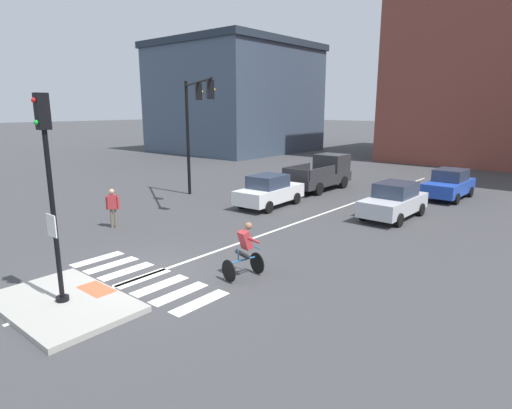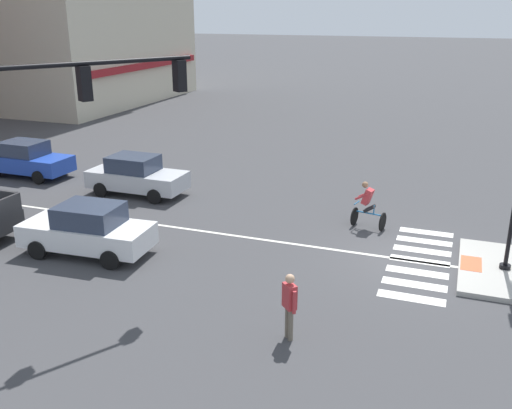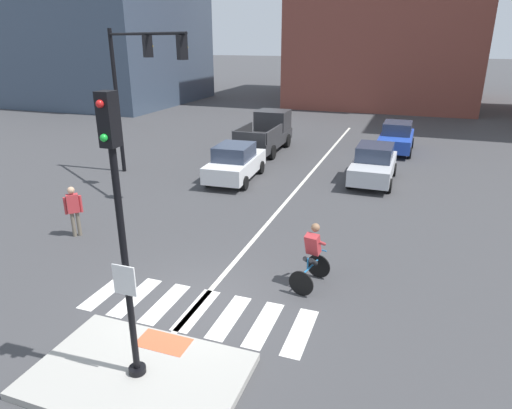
% 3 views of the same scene
% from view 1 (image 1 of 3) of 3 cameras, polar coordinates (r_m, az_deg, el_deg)
% --- Properties ---
extents(ground_plane, '(300.00, 300.00, 0.00)m').
position_cam_1_polar(ground_plane, '(13.46, -14.26, -9.27)').
color(ground_plane, '#3D3D3F').
extents(traffic_island, '(3.97, 2.56, 0.15)m').
position_cam_1_polar(traffic_island, '(12.26, -24.37, -11.93)').
color(traffic_island, '#A3A099').
rests_on(traffic_island, ground).
extents(tactile_pad_front, '(1.10, 0.60, 0.01)m').
position_cam_1_polar(tactile_pad_front, '(12.60, -20.55, -10.52)').
color(tactile_pad_front, '#DB5B38').
rests_on(tactile_pad_front, traffic_island).
extents(signal_pole, '(0.44, 0.38, 5.16)m').
position_cam_1_polar(signal_pole, '(11.37, -25.87, 2.80)').
color(signal_pole, black).
rests_on(signal_pole, traffic_island).
extents(crosswalk_stripe_a, '(0.44, 1.80, 0.01)m').
position_cam_1_polar(crosswalk_stripe_a, '(15.39, -20.38, -6.85)').
color(crosswalk_stripe_a, silver).
rests_on(crosswalk_stripe_a, ground).
extents(crosswalk_stripe_b, '(0.44, 1.80, 0.01)m').
position_cam_1_polar(crosswalk_stripe_b, '(14.70, -18.74, -7.64)').
color(crosswalk_stripe_b, silver).
rests_on(crosswalk_stripe_b, ground).
extents(crosswalk_stripe_c, '(0.44, 1.80, 0.01)m').
position_cam_1_polar(crosswalk_stripe_c, '(14.02, -16.92, -8.51)').
color(crosswalk_stripe_c, silver).
rests_on(crosswalk_stripe_c, ground).
extents(crosswalk_stripe_d, '(0.44, 1.80, 0.01)m').
position_cam_1_polar(crosswalk_stripe_d, '(13.36, -14.91, -9.46)').
color(crosswalk_stripe_d, silver).
rests_on(crosswalk_stripe_d, ground).
extents(crosswalk_stripe_e, '(0.44, 1.80, 0.01)m').
position_cam_1_polar(crosswalk_stripe_e, '(12.72, -12.69, -10.49)').
color(crosswalk_stripe_e, silver).
rests_on(crosswalk_stripe_e, ground).
extents(crosswalk_stripe_f, '(0.44, 1.80, 0.01)m').
position_cam_1_polar(crosswalk_stripe_f, '(12.11, -10.22, -11.61)').
color(crosswalk_stripe_f, silver).
rests_on(crosswalk_stripe_f, ground).
extents(crosswalk_stripe_g, '(0.44, 1.80, 0.01)m').
position_cam_1_polar(crosswalk_stripe_g, '(11.53, -7.47, -12.81)').
color(crosswalk_stripe_g, silver).
rests_on(crosswalk_stripe_g, ground).
extents(lane_centre_line, '(0.14, 28.00, 0.01)m').
position_cam_1_polar(lane_centre_line, '(20.61, 8.73, -1.29)').
color(lane_centre_line, silver).
rests_on(lane_centre_line, ground).
extents(traffic_light_mast, '(5.61, 3.46, 6.43)m').
position_cam_1_polar(traffic_light_mast, '(22.94, -8.30, 11.62)').
color(traffic_light_mast, black).
rests_on(traffic_light_mast, ground).
extents(building_corner_left, '(15.10, 15.96, 12.07)m').
position_cam_1_polar(building_corner_left, '(51.01, -2.80, 14.00)').
color(building_corner_left, '#3D4C60').
rests_on(building_corner_left, ground).
extents(building_far_block, '(16.79, 20.66, 18.16)m').
position_cam_1_polar(building_far_block, '(49.24, 30.17, 15.96)').
color(building_far_block, brown).
rests_on(building_far_block, ground).
extents(car_silver_eastbound_far, '(1.87, 4.12, 1.64)m').
position_cam_1_polar(car_silver_eastbound_far, '(20.53, 17.94, 0.49)').
color(car_silver_eastbound_far, silver).
rests_on(car_silver_eastbound_far, ground).
extents(car_blue_eastbound_distant, '(1.90, 4.13, 1.64)m').
position_cam_1_polar(car_blue_eastbound_distant, '(26.10, 24.40, 2.49)').
color(car_blue_eastbound_distant, '#2347B7').
rests_on(car_blue_eastbound_distant, ground).
extents(car_white_westbound_far, '(2.03, 4.19, 1.64)m').
position_cam_1_polar(car_white_westbound_far, '(21.87, 1.77, 1.83)').
color(car_white_westbound_far, white).
rests_on(car_white_westbound_far, ground).
extents(pickup_truck_charcoal_westbound_distant, '(2.10, 5.12, 2.08)m').
position_cam_1_polar(pickup_truck_charcoal_westbound_distant, '(26.93, 8.84, 4.13)').
color(pickup_truck_charcoal_westbound_distant, '#2D2D30').
rests_on(pickup_truck_charcoal_westbound_distant, ground).
extents(cyclist, '(0.87, 1.20, 1.68)m').
position_cam_1_polar(cyclist, '(12.71, -1.50, -6.00)').
color(cyclist, black).
rests_on(cyclist, ground).
extents(pedestrian_at_curb_left, '(0.42, 0.41, 1.67)m').
position_cam_1_polar(pedestrian_at_curb_left, '(18.88, -18.60, -0.06)').
color(pedestrian_at_curb_left, '#6B6051').
rests_on(pedestrian_at_curb_left, ground).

